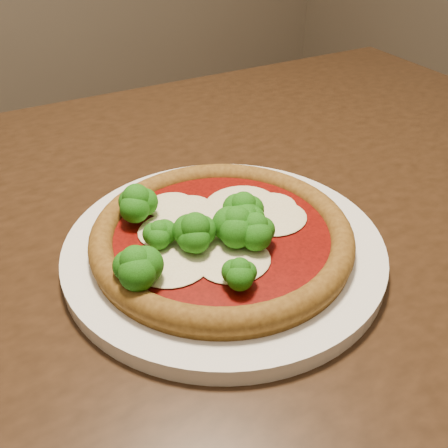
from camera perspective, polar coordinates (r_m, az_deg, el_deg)
dining_table at (r=0.65m, az=-3.37°, el=-5.66°), size 1.42×1.03×0.75m
plate at (r=0.53m, az=0.00°, el=-2.72°), size 0.34×0.34×0.02m
pizza at (r=0.51m, az=-0.70°, el=-0.99°), size 0.27×0.27×0.06m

